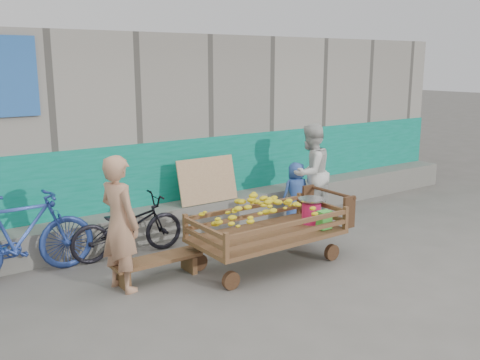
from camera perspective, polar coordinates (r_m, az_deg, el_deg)
ground at (r=6.58m, az=4.79°, el=-10.60°), size 80.00×80.00×0.00m
building_wall at (r=9.58m, az=-10.92°, el=5.59°), size 12.00×3.50×3.00m
banana_cart at (r=6.81m, az=2.72°, el=-4.28°), size 2.13×0.97×0.91m
bench at (r=6.60m, az=-8.83°, el=-8.78°), size 1.10×0.33×0.27m
vendor_man at (r=6.21m, az=-12.70°, el=-4.56°), size 0.50×0.65×1.58m
woman at (r=8.81m, az=7.52°, el=0.76°), size 0.90×0.77×1.61m
child at (r=8.77m, az=6.00°, el=-1.31°), size 0.53×0.40×0.99m
bicycle_dark at (r=7.36m, az=-11.90°, el=-4.90°), size 1.59×0.61×0.82m
bicycle_blue at (r=6.97m, az=-22.40°, el=-5.51°), size 1.79×0.52×1.07m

